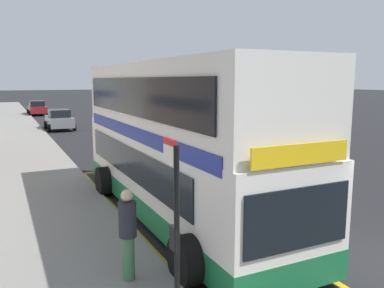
{
  "coord_description": "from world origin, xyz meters",
  "views": [
    {
      "loc": [
        -6.88,
        -5.29,
        3.94
      ],
      "look_at": [
        -1.61,
        5.56,
        1.97
      ],
      "focal_mm": 36.82,
      "sensor_mm": 36.0,
      "label": 1
    }
  ],
  "objects_px": {
    "pedestrian_waiting_near_sign": "(128,231)",
    "parked_car_maroon_across": "(37,108)",
    "double_decker_bus": "(175,146)",
    "parked_car_grey_distant": "(59,120)",
    "bus_stop_sign": "(175,217)"
  },
  "relations": [
    {
      "from": "double_decker_bus",
      "to": "pedestrian_waiting_near_sign",
      "type": "xyz_separation_m",
      "value": [
        -2.43,
        -3.32,
        -0.95
      ]
    },
    {
      "from": "double_decker_bus",
      "to": "parked_car_grey_distant",
      "type": "distance_m",
      "value": 22.67
    },
    {
      "from": "parked_car_maroon_across",
      "to": "pedestrian_waiting_near_sign",
      "type": "relative_size",
      "value": 2.36
    },
    {
      "from": "parked_car_maroon_across",
      "to": "pedestrian_waiting_near_sign",
      "type": "height_order",
      "value": "pedestrian_waiting_near_sign"
    },
    {
      "from": "parked_car_grey_distant",
      "to": "pedestrian_waiting_near_sign",
      "type": "xyz_separation_m",
      "value": [
        -2.16,
        -25.95,
        0.32
      ]
    },
    {
      "from": "parked_car_maroon_across",
      "to": "parked_car_grey_distant",
      "type": "height_order",
      "value": "same"
    },
    {
      "from": "bus_stop_sign",
      "to": "pedestrian_waiting_near_sign",
      "type": "xyz_separation_m",
      "value": [
        -0.34,
        1.47,
        -0.7
      ]
    },
    {
      "from": "pedestrian_waiting_near_sign",
      "to": "bus_stop_sign",
      "type": "bearing_deg",
      "value": -77.16
    },
    {
      "from": "bus_stop_sign",
      "to": "pedestrian_waiting_near_sign",
      "type": "distance_m",
      "value": 1.67
    },
    {
      "from": "double_decker_bus",
      "to": "bus_stop_sign",
      "type": "xyz_separation_m",
      "value": [
        -2.09,
        -4.8,
        -0.25
      ]
    },
    {
      "from": "bus_stop_sign",
      "to": "parked_car_maroon_across",
      "type": "height_order",
      "value": "bus_stop_sign"
    },
    {
      "from": "double_decker_bus",
      "to": "parked_car_maroon_across",
      "type": "height_order",
      "value": "double_decker_bus"
    },
    {
      "from": "double_decker_bus",
      "to": "pedestrian_waiting_near_sign",
      "type": "relative_size",
      "value": 5.91
    },
    {
      "from": "double_decker_bus",
      "to": "parked_car_maroon_across",
      "type": "relative_size",
      "value": 2.51
    },
    {
      "from": "pedestrian_waiting_near_sign",
      "to": "parked_car_maroon_across",
      "type": "bearing_deg",
      "value": 87.59
    }
  ]
}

